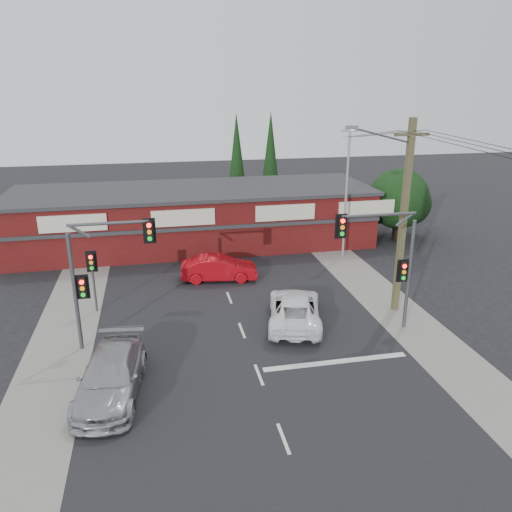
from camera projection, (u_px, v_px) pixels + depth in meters
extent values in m
plane|color=black|center=(251.00, 353.00, 22.48)|extent=(120.00, 120.00, 0.00)
cube|color=black|center=(233.00, 307.00, 27.10)|extent=(14.00, 70.00, 0.01)
cube|color=gray|center=(69.00, 321.00, 25.48)|extent=(3.00, 70.00, 0.02)
cube|color=gray|center=(378.00, 294.00, 28.73)|extent=(3.00, 70.00, 0.02)
cube|color=silver|center=(336.00, 362.00, 21.75)|extent=(6.50, 0.35, 0.01)
imported|color=white|center=(295.00, 309.00, 25.14)|extent=(3.83, 5.92, 1.52)
imported|color=#A2A4A7|center=(111.00, 376.00, 19.26)|extent=(2.92, 5.78, 1.61)
imported|color=#AE0A13|center=(219.00, 268.00, 30.69)|extent=(4.81, 2.20, 1.53)
cube|color=silver|center=(283.00, 438.00, 17.05)|extent=(0.12, 1.60, 0.01)
cube|color=silver|center=(259.00, 375.00, 20.79)|extent=(0.12, 1.60, 0.01)
cube|color=silver|center=(242.00, 330.00, 24.54)|extent=(0.12, 1.60, 0.01)
cube|color=silver|center=(229.00, 298.00, 28.28)|extent=(0.12, 1.60, 0.01)
cube|color=silver|center=(220.00, 273.00, 32.03)|extent=(0.12, 1.60, 0.01)
cube|color=silver|center=(212.00, 253.00, 35.78)|extent=(0.12, 1.60, 0.01)
cube|color=silver|center=(206.00, 237.00, 39.52)|extent=(0.12, 1.60, 0.01)
cube|color=#470E0E|center=(194.00, 218.00, 37.37)|extent=(26.00, 8.00, 4.00)
cube|color=#2D2D30|center=(193.00, 190.00, 36.69)|extent=(26.40, 8.40, 0.25)
cube|color=beige|center=(73.00, 223.00, 31.73)|extent=(4.20, 0.12, 1.10)
cube|color=beige|center=(183.00, 218.00, 33.07)|extent=(4.20, 0.12, 1.10)
cube|color=beige|center=(285.00, 212.00, 34.41)|extent=(4.20, 0.12, 1.10)
cube|color=beige|center=(367.00, 208.00, 35.56)|extent=(4.20, 0.12, 1.10)
cube|color=#2D2D30|center=(199.00, 229.00, 33.48)|extent=(26.00, 0.15, 0.25)
cylinder|color=#2D2116|center=(396.00, 228.00, 38.85)|extent=(0.50, 0.50, 1.80)
sphere|color=black|center=(399.00, 199.00, 38.10)|extent=(4.60, 4.60, 4.60)
sphere|color=black|center=(409.00, 204.00, 39.54)|extent=(3.40, 3.40, 3.40)
sphere|color=black|center=(374.00, 207.00, 39.44)|extent=(2.80, 2.80, 2.80)
cylinder|color=#2D2116|center=(237.00, 207.00, 45.04)|extent=(0.24, 0.24, 2.00)
cone|color=black|center=(237.00, 157.00, 43.57)|extent=(1.80, 1.80, 7.50)
cylinder|color=#2D2116|center=(270.00, 200.00, 47.56)|extent=(0.24, 0.24, 2.00)
cone|color=black|center=(271.00, 153.00, 46.09)|extent=(1.80, 1.80, 7.50)
cylinder|color=#47494C|center=(75.00, 293.00, 22.00)|extent=(0.18, 0.18, 5.50)
cylinder|color=#47494C|center=(108.00, 223.00, 21.31)|extent=(3.40, 0.14, 0.14)
cylinder|color=#47494C|center=(80.00, 232.00, 21.18)|extent=(0.82, 0.14, 0.63)
cube|color=black|center=(149.00, 231.00, 21.78)|extent=(0.32, 0.22, 0.95)
cube|color=black|center=(149.00, 231.00, 21.85)|extent=(0.55, 0.04, 1.15)
cylinder|color=#FF0C07|center=(149.00, 225.00, 21.56)|extent=(0.20, 0.06, 0.20)
cylinder|color=orange|center=(149.00, 232.00, 21.66)|extent=(0.20, 0.06, 0.20)
cylinder|color=#0CE526|center=(150.00, 239.00, 21.76)|extent=(0.20, 0.06, 0.20)
cube|color=black|center=(83.00, 287.00, 21.98)|extent=(0.32, 0.22, 0.95)
cube|color=black|center=(83.00, 287.00, 22.05)|extent=(0.55, 0.04, 1.15)
cylinder|color=#FF0C07|center=(82.00, 282.00, 21.76)|extent=(0.20, 0.06, 0.20)
cylinder|color=orange|center=(82.00, 289.00, 21.86)|extent=(0.20, 0.06, 0.20)
cylinder|color=#0CE526|center=(83.00, 295.00, 21.96)|extent=(0.20, 0.06, 0.20)
cylinder|color=#47494C|center=(409.00, 275.00, 24.04)|extent=(0.18, 0.18, 5.50)
cylinder|color=#47494C|center=(379.00, 215.00, 22.68)|extent=(3.60, 0.14, 0.14)
cylinder|color=#47494C|center=(404.00, 220.00, 23.02)|extent=(0.82, 0.14, 0.63)
cube|color=black|center=(341.00, 227.00, 22.48)|extent=(0.32, 0.22, 0.95)
cube|color=black|center=(341.00, 226.00, 22.55)|extent=(0.55, 0.04, 1.15)
cylinder|color=#FF0C07|center=(343.00, 221.00, 22.27)|extent=(0.20, 0.06, 0.20)
cylinder|color=orange|center=(343.00, 227.00, 22.36)|extent=(0.20, 0.06, 0.20)
cylinder|color=#0CE526|center=(342.00, 234.00, 22.46)|extent=(0.20, 0.06, 0.20)
cube|color=black|center=(403.00, 271.00, 23.89)|extent=(0.32, 0.22, 0.95)
cube|color=black|center=(402.00, 271.00, 23.95)|extent=(0.55, 0.04, 1.15)
cylinder|color=#FF0C07|center=(405.00, 266.00, 23.67)|extent=(0.20, 0.06, 0.20)
cylinder|color=orange|center=(404.00, 272.00, 23.77)|extent=(0.20, 0.06, 0.20)
cylinder|color=#0CE526|center=(403.00, 278.00, 23.87)|extent=(0.20, 0.06, 0.20)
cylinder|color=#47494C|center=(94.00, 285.00, 26.16)|extent=(0.12, 0.12, 3.00)
cube|color=black|center=(91.00, 262.00, 25.74)|extent=(0.32, 0.22, 0.95)
cube|color=black|center=(92.00, 261.00, 25.80)|extent=(0.55, 0.04, 1.15)
cylinder|color=#FF0C07|center=(90.00, 257.00, 25.52)|extent=(0.20, 0.06, 0.20)
cylinder|color=orange|center=(91.00, 263.00, 25.62)|extent=(0.20, 0.06, 0.20)
cylinder|color=#0CE526|center=(92.00, 268.00, 25.72)|extent=(0.20, 0.06, 0.20)
cube|color=brown|center=(403.00, 219.00, 25.25)|extent=(0.30, 0.30, 10.00)
cube|color=brown|center=(412.00, 135.00, 23.88)|extent=(1.80, 0.14, 0.14)
cylinder|color=#47494C|center=(382.00, 135.00, 23.44)|extent=(3.23, 0.39, 0.89)
cube|color=slate|center=(352.00, 128.00, 22.86)|extent=(0.55, 0.25, 0.18)
cylinder|color=silver|center=(352.00, 130.00, 22.89)|extent=(0.28, 0.28, 0.05)
cylinder|color=gray|center=(346.00, 193.00, 33.84)|extent=(0.16, 0.16, 9.00)
cube|color=gray|center=(350.00, 131.00, 32.50)|extent=(1.20, 0.10, 0.10)
cylinder|color=black|center=(366.00, 134.00, 28.11)|extent=(0.73, 9.01, 1.22)
cylinder|color=black|center=(376.00, 134.00, 28.23)|extent=(0.52, 9.00, 1.22)
cylinder|color=black|center=(386.00, 134.00, 28.34)|extent=(0.31, 9.00, 1.22)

